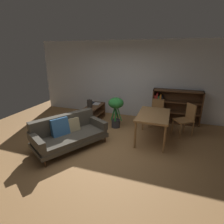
{
  "coord_description": "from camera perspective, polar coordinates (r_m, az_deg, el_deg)",
  "views": [
    {
      "loc": [
        1.65,
        -3.55,
        2.33
      ],
      "look_at": [
        0.24,
        0.51,
        0.84
      ],
      "focal_mm": 28.2,
      "sensor_mm": 36.0,
      "label": 1
    }
  ],
  "objects": [
    {
      "name": "dining_chair_far",
      "position": [
        5.84,
        14.39,
        0.28
      ],
      "size": [
        0.42,
        0.4,
        0.88
      ],
      "color": "olive",
      "rests_on": "ground_plane"
    },
    {
      "name": "back_wall_panel",
      "position": [
        6.54,
        4.4,
        10.46
      ],
      "size": [
        6.8,
        0.1,
        2.7
      ],
      "primitive_type": "cube",
      "color": "silver",
      "rests_on": "ground_plane"
    },
    {
      "name": "potted_floor_plant",
      "position": [
        5.49,
        1.27,
        1.52
      ],
      "size": [
        0.48,
        0.48,
        0.98
      ],
      "color": "#333338",
      "rests_on": "ground_plane"
    },
    {
      "name": "ground_plane",
      "position": [
        4.56,
        -5.07,
        -11.68
      ],
      "size": [
        8.16,
        8.16,
        0.0
      ],
      "primitive_type": "plane",
      "color": "#9E7042"
    },
    {
      "name": "desk_speaker",
      "position": [
        5.94,
        -7.28,
        2.75
      ],
      "size": [
        0.17,
        0.17,
        0.25
      ],
      "color": "#2D2823",
      "rests_on": "media_console"
    },
    {
      "name": "open_laptop",
      "position": [
        6.33,
        -5.69,
        2.84
      ],
      "size": [
        0.45,
        0.34,
        0.07
      ],
      "color": "silver",
      "rests_on": "media_console"
    },
    {
      "name": "dining_table",
      "position": [
        4.8,
        13.26,
        -1.57
      ],
      "size": [
        0.81,
        1.26,
        0.76
      ],
      "color": "olive",
      "rests_on": "ground_plane"
    },
    {
      "name": "media_console",
      "position": [
        6.18,
        -5.89,
        -0.45
      ],
      "size": [
        0.42,
        1.11,
        0.54
      ],
      "color": "#56351E",
      "rests_on": "ground_plane"
    },
    {
      "name": "fabric_couch",
      "position": [
        4.62,
        -14.01,
        -6.42
      ],
      "size": [
        1.62,
        1.97,
        0.79
      ],
      "color": "#56351E",
      "rests_on": "ground_plane"
    },
    {
      "name": "bookshelf",
      "position": [
        6.32,
        19.16,
        1.69
      ],
      "size": [
        1.56,
        0.36,
        1.13
      ],
      "color": "#56351E",
      "rests_on": "ground_plane"
    },
    {
      "name": "dining_chair_near",
      "position": [
        5.45,
        22.9,
        -1.9
      ],
      "size": [
        0.6,
        0.59,
        0.93
      ],
      "color": "olive",
      "rests_on": "ground_plane"
    }
  ]
}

